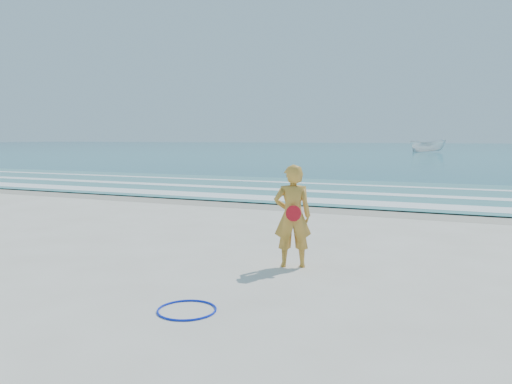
% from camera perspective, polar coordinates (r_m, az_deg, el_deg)
% --- Properties ---
extents(ground, '(400.00, 400.00, 0.00)m').
position_cam_1_polar(ground, '(8.01, -11.53, -10.02)').
color(ground, silver).
rests_on(ground, ground).
extents(wet_sand, '(400.00, 2.40, 0.00)m').
position_cam_1_polar(wet_sand, '(16.08, 7.12, -1.76)').
color(wet_sand, '#B2A893').
rests_on(wet_sand, ground).
extents(ocean, '(400.00, 190.00, 0.04)m').
position_cam_1_polar(ocean, '(111.40, 21.15, 4.69)').
color(ocean, '#19727F').
rests_on(ocean, ground).
extents(shallow, '(400.00, 10.00, 0.01)m').
position_cam_1_polar(shallow, '(20.89, 10.97, 0.13)').
color(shallow, '#59B7AD').
rests_on(shallow, ocean).
extents(foam_near, '(400.00, 1.40, 0.01)m').
position_cam_1_polar(foam_near, '(17.31, 8.33, -1.03)').
color(foam_near, white).
rests_on(foam_near, shallow).
extents(foam_mid, '(400.00, 0.90, 0.01)m').
position_cam_1_polar(foam_mid, '(20.11, 10.48, -0.07)').
color(foam_mid, white).
rests_on(foam_mid, shallow).
extents(foam_far, '(400.00, 0.60, 0.01)m').
position_cam_1_polar(foam_far, '(23.32, 12.29, 0.75)').
color(foam_far, white).
rests_on(foam_far, shallow).
extents(hoop, '(0.98, 0.98, 0.03)m').
position_cam_1_polar(hoop, '(6.67, -7.91, -13.20)').
color(hoop, '#0A22C4').
rests_on(hoop, ground).
extents(boat, '(5.28, 2.87, 1.93)m').
position_cam_1_polar(boat, '(78.21, 19.06, 5.01)').
color(boat, white).
rests_on(boat, ocean).
extents(woman, '(0.76, 0.64, 1.77)m').
position_cam_1_polar(woman, '(8.59, 4.20, -2.76)').
color(woman, '#C5892E').
rests_on(woman, ground).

